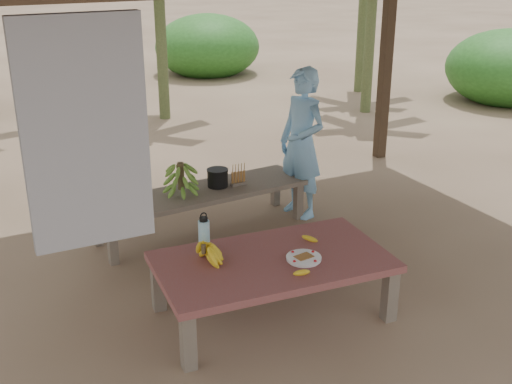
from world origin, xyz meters
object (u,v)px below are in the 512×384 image
work_table (273,266)px  water_flask (204,235)px  bench (202,196)px  ripe_banana_bunch (204,253)px  woman (302,143)px  plate (304,258)px  cooking_pot (218,178)px

work_table → water_flask: bearing=143.4°
bench → ripe_banana_bunch: 1.69m
work_table → ripe_banana_bunch: size_ratio=6.61×
water_flask → woman: size_ratio=0.21×
work_table → bench: size_ratio=0.84×
ripe_banana_bunch → woman: bearing=40.9°
bench → plate: bearing=-90.9°
work_table → woman: woman is taller
work_table → bench: 1.73m
water_flask → cooking_pot: water_flask is taller
work_table → ripe_banana_bunch: (-0.51, 0.16, 0.15)m
work_table → plate: (0.20, -0.14, 0.08)m
ripe_banana_bunch → woman: 2.32m
ripe_banana_bunch → plate: (0.71, -0.30, -0.07)m
work_table → water_flask: 0.59m
work_table → cooking_pot: 1.79m
ripe_banana_bunch → cooking_pot: (0.80, 1.60, -0.05)m
plate → water_flask: size_ratio=0.83×
bench → plate: plate is taller
ripe_banana_bunch → water_flask: bearing=66.8°
bench → water_flask: size_ratio=6.73×
cooking_pot → water_flask: bearing=-117.1°
cooking_pot → work_table: bearing=-99.5°
bench → plate: size_ratio=8.15×
water_flask → cooking_pot: 1.58m
work_table → plate: plate is taller
bench → ripe_banana_bunch: ripe_banana_bunch is taller
plate → cooking_pot: cooking_pot is taller
water_flask → cooking_pot: (0.72, 1.40, -0.10)m
plate → woman: (1.03, 1.81, 0.29)m
woman → plate: bearing=-43.6°
work_table → water_flask: size_ratio=5.63×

